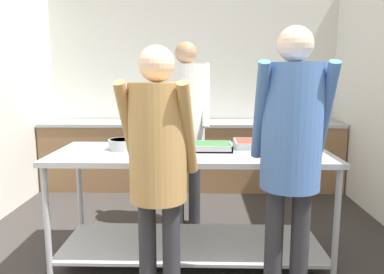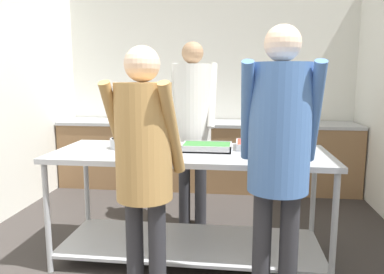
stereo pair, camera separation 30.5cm
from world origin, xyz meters
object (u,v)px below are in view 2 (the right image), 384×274
Objects in this scene: sauce_pan at (124,143)px; serving_tray_vegetables at (260,145)px; plate_stack at (167,142)px; water_bottle at (165,111)px; serving_tray_roast at (207,147)px; guest_serving_left at (144,154)px; guest_serving_right at (279,143)px; cook_behind_counter at (193,114)px.

serving_tray_vegetables is (1.12, 0.13, -0.02)m from sauce_pan.
water_bottle reaches higher than plate_stack.
serving_tray_roast is at bearing -0.43° from sauce_pan.
plate_stack is at bearing 92.71° from guest_serving_left.
sauce_pan is 1.41m from guest_serving_right.
guest_serving_left is 0.80m from guest_serving_right.
guest_serving_right is (0.06, -0.90, 0.18)m from serving_tray_vegetables.
guest_serving_right is at bearing -46.58° from plate_stack.
plate_stack reaches higher than serving_tray_vegetables.
serving_tray_roast is (0.35, -0.12, -0.01)m from plate_stack.
serving_tray_roast is at bearing -69.31° from water_bottle.
sauce_pan is at bearing -127.05° from cook_behind_counter.
plate_stack is at bearing -78.13° from water_bottle.
plate_stack is 0.37m from serving_tray_roast.
water_bottle is (-0.73, 1.94, 0.11)m from serving_tray_roast.
plate_stack is 0.96m from guest_serving_left.
guest_serving_left is at bearing -110.28° from serving_tray_roast.
guest_serving_left is 0.94× the size of guest_serving_right.
guest_serving_left is (-0.31, -0.83, 0.11)m from serving_tray_roast.
sauce_pan is at bearing 146.87° from guest_serving_right.
guest_serving_left reaches higher than sauce_pan.
plate_stack is at bearing -106.04° from cook_behind_counter.
guest_serving_right is at bearing -86.27° from serving_tray_vegetables.
water_bottle is at bearing 112.56° from cook_behind_counter.
water_bottle is at bearing 98.77° from guest_serving_left.
water_bottle is (-1.22, 2.70, -0.06)m from guest_serving_right.
plate_stack is at bearing 133.42° from guest_serving_right.
serving_tray_vegetables is 0.92m from guest_serving_right.
guest_serving_right reaches higher than plate_stack.
serving_tray_roast is 0.45m from serving_tray_vegetables.
guest_serving_right reaches higher than sauce_pan.
serving_tray_vegetables is at bearing 6.87° from sauce_pan.
cook_behind_counter is at bearing -67.44° from water_bottle.
cook_behind_counter is (-0.20, 0.65, 0.20)m from serving_tray_roast.
guest_serving_right is (0.84, -0.89, 0.17)m from plate_stack.
water_bottle is (-0.04, 1.94, 0.09)m from sauce_pan.
sauce_pan is at bearing -88.68° from water_bottle.
serving_tray_roast is 2.08m from water_bottle.
guest_serving_left is at bearing -65.35° from sauce_pan.
serving_tray_roast is at bearing 122.60° from guest_serving_right.
cook_behind_counter reaches higher than guest_serving_right.
cook_behind_counter is at bearing 52.95° from sauce_pan.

